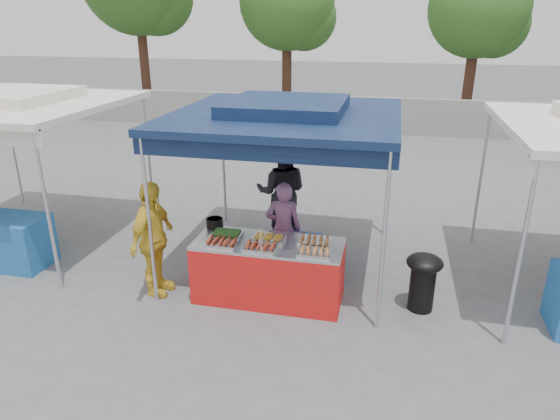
% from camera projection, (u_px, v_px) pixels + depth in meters
% --- Properties ---
extents(ground_plane, '(80.00, 80.00, 0.00)m').
position_uv_depth(ground_plane, '(271.00, 294.00, 7.06)').
color(ground_plane, '#59595B').
extents(back_wall, '(40.00, 0.25, 1.20)m').
position_uv_depth(back_wall, '(348.00, 114.00, 16.85)').
color(back_wall, gray).
rests_on(back_wall, ground_plane).
extents(main_canopy, '(3.20, 3.20, 2.57)m').
position_uv_depth(main_canopy, '(286.00, 114.00, 7.08)').
color(main_canopy, '#BABAC1').
rests_on(main_canopy, ground_plane).
extents(neighbor_stall_left, '(3.20, 3.20, 2.57)m').
position_uv_depth(neighbor_stall_left, '(4.00, 156.00, 7.93)').
color(neighbor_stall_left, '#BABAC1').
rests_on(neighbor_stall_left, ground_plane).
extents(tree_1, '(3.51, 3.45, 5.92)m').
position_uv_depth(tree_1, '(291.00, 6.00, 18.02)').
color(tree_1, '#402418').
rests_on(tree_1, ground_plane).
extents(tree_2, '(3.35, 3.26, 5.60)m').
position_uv_depth(tree_2, '(483.00, 12.00, 16.44)').
color(tree_2, '#402418').
rests_on(tree_2, ground_plane).
extents(vendor_table, '(2.00, 0.80, 0.85)m').
position_uv_depth(vendor_table, '(269.00, 271.00, 6.81)').
color(vendor_table, red).
rests_on(vendor_table, ground_plane).
extents(food_tray_fl, '(0.42, 0.30, 0.07)m').
position_uv_depth(food_tray_fl, '(221.00, 243.00, 6.56)').
color(food_tray_fl, silver).
rests_on(food_tray_fl, vendor_table).
extents(food_tray_fm, '(0.42, 0.30, 0.07)m').
position_uv_depth(food_tray_fm, '(260.00, 247.00, 6.44)').
color(food_tray_fm, silver).
rests_on(food_tray_fm, vendor_table).
extents(food_tray_fr, '(0.42, 0.30, 0.07)m').
position_uv_depth(food_tray_fr, '(315.00, 252.00, 6.30)').
color(food_tray_fr, silver).
rests_on(food_tray_fr, vendor_table).
extents(food_tray_bl, '(0.42, 0.30, 0.07)m').
position_uv_depth(food_tray_bl, '(227.00, 234.00, 6.82)').
color(food_tray_bl, silver).
rests_on(food_tray_bl, vendor_table).
extents(food_tray_bm, '(0.42, 0.30, 0.07)m').
position_uv_depth(food_tray_bm, '(269.00, 238.00, 6.72)').
color(food_tray_bm, silver).
rests_on(food_tray_bm, vendor_table).
extents(food_tray_br, '(0.42, 0.30, 0.07)m').
position_uv_depth(food_tray_br, '(315.00, 241.00, 6.62)').
color(food_tray_br, silver).
rests_on(food_tray_br, vendor_table).
extents(cooking_pot, '(0.24, 0.24, 0.14)m').
position_uv_depth(cooking_pot, '(215.00, 223.00, 7.11)').
color(cooking_pot, black).
rests_on(cooking_pot, vendor_table).
extents(skewer_cup, '(0.09, 0.09, 0.11)m').
position_uv_depth(skewer_cup, '(261.00, 246.00, 6.44)').
color(skewer_cup, '#BABAC1').
rests_on(skewer_cup, vendor_table).
extents(wok_burner, '(0.48, 0.48, 0.80)m').
position_uv_depth(wok_burner, '(423.00, 277.00, 6.54)').
color(wok_burner, black).
rests_on(wok_burner, ground_plane).
extents(crate_left, '(0.51, 0.35, 0.30)m').
position_uv_depth(crate_left, '(262.00, 261.00, 7.67)').
color(crate_left, '#133AA1').
rests_on(crate_left, ground_plane).
extents(crate_right, '(0.54, 0.38, 0.32)m').
position_uv_depth(crate_right, '(301.00, 266.00, 7.50)').
color(crate_right, '#133AA1').
rests_on(crate_right, ground_plane).
extents(crate_stacked, '(0.54, 0.38, 0.32)m').
position_uv_depth(crate_stacked, '(302.00, 246.00, 7.39)').
color(crate_stacked, '#133AA1').
rests_on(crate_stacked, crate_right).
extents(vendor_woman, '(0.58, 0.42, 1.46)m').
position_uv_depth(vendor_woman, '(283.00, 229.00, 7.37)').
color(vendor_woman, '#88567F').
rests_on(vendor_woman, ground_plane).
extents(helper_man, '(0.94, 0.76, 1.81)m').
position_uv_depth(helper_man, '(282.00, 193.00, 8.39)').
color(helper_man, black).
rests_on(helper_man, ground_plane).
extents(customer_person, '(0.49, 1.00, 1.64)m').
position_uv_depth(customer_person, '(153.00, 239.00, 6.81)').
color(customer_person, gold).
rests_on(customer_person, ground_plane).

